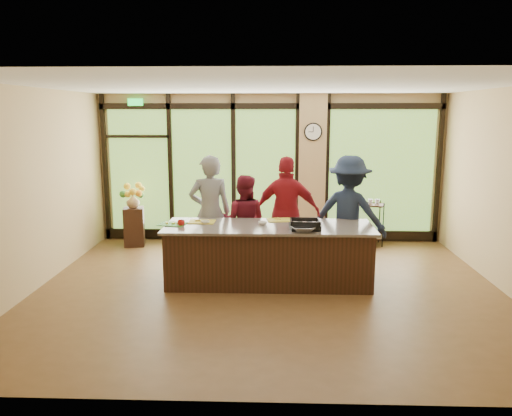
# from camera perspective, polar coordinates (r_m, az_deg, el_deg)

# --- Properties ---
(floor) EXTENTS (7.00, 7.00, 0.00)m
(floor) POSITION_cam_1_polar(r_m,az_deg,el_deg) (7.65, 1.41, -9.25)
(floor) COLOR brown
(floor) RESTS_ON ground
(ceiling) EXTENTS (7.00, 7.00, 0.00)m
(ceiling) POSITION_cam_1_polar(r_m,az_deg,el_deg) (7.19, 1.53, 13.82)
(ceiling) COLOR silver
(ceiling) RESTS_ON back_wall
(back_wall) EXTENTS (7.00, 0.00, 7.00)m
(back_wall) POSITION_cam_1_polar(r_m,az_deg,el_deg) (10.24, 1.64, 4.54)
(back_wall) COLOR tan
(back_wall) RESTS_ON floor
(left_wall) EXTENTS (0.00, 6.00, 6.00)m
(left_wall) POSITION_cam_1_polar(r_m,az_deg,el_deg) (8.10, -24.16, 1.89)
(left_wall) COLOR tan
(left_wall) RESTS_ON floor
(window_wall) EXTENTS (6.90, 0.12, 3.00)m
(window_wall) POSITION_cam_1_polar(r_m,az_deg,el_deg) (10.21, 2.55, 3.92)
(window_wall) COLOR tan
(window_wall) RESTS_ON floor
(island_base) EXTENTS (3.10, 1.00, 0.88)m
(island_base) POSITION_cam_1_polar(r_m,az_deg,el_deg) (7.79, 1.45, -5.45)
(island_base) COLOR black
(island_base) RESTS_ON floor
(countertop) EXTENTS (3.20, 1.10, 0.04)m
(countertop) POSITION_cam_1_polar(r_m,az_deg,el_deg) (7.68, 1.47, -2.16)
(countertop) COLOR #6E655B
(countertop) RESTS_ON island_base
(wall_clock) EXTENTS (0.36, 0.04, 0.36)m
(wall_clock) POSITION_cam_1_polar(r_m,az_deg,el_deg) (10.08, 6.54, 8.65)
(wall_clock) COLOR black
(wall_clock) RESTS_ON window_wall
(cook_left) EXTENTS (0.78, 0.59, 1.94)m
(cook_left) POSITION_cam_1_polar(r_m,az_deg,el_deg) (8.44, -5.27, -0.51)
(cook_left) COLOR slate
(cook_left) RESTS_ON floor
(cook_midleft) EXTENTS (0.85, 0.71, 1.60)m
(cook_midleft) POSITION_cam_1_polar(r_m,az_deg,el_deg) (8.52, -1.41, -1.54)
(cook_midleft) COLOR maroon
(cook_midleft) RESTS_ON floor
(cook_midright) EXTENTS (1.18, 0.65, 1.91)m
(cook_midright) POSITION_cam_1_polar(r_m,az_deg,el_deg) (8.49, 3.57, -0.52)
(cook_midright) COLOR maroon
(cook_midright) RESTS_ON floor
(cook_right) EXTENTS (1.43, 1.15, 1.94)m
(cook_right) POSITION_cam_1_polar(r_m,az_deg,el_deg) (8.44, 10.57, -0.66)
(cook_right) COLOR #1A2339
(cook_right) RESTS_ON floor
(roasting_pan) EXTENTS (0.47, 0.38, 0.08)m
(roasting_pan) POSITION_cam_1_polar(r_m,az_deg,el_deg) (7.45, 5.60, -2.14)
(roasting_pan) COLOR black
(roasting_pan) RESTS_ON countertop
(mixing_bowl) EXTENTS (0.41, 0.41, 0.09)m
(mixing_bowl) POSITION_cam_1_polar(r_m,az_deg,el_deg) (7.30, 5.39, -2.37)
(mixing_bowl) COLOR silver
(mixing_bowl) RESTS_ON countertop
(cutting_board_left) EXTENTS (0.45, 0.37, 0.01)m
(cutting_board_left) POSITION_cam_1_polar(r_m,az_deg,el_deg) (7.85, -9.55, -1.82)
(cutting_board_left) COLOR #3C8E33
(cutting_board_left) RESTS_ON countertop
(cutting_board_center) EXTENTS (0.41, 0.32, 0.01)m
(cutting_board_center) POSITION_cam_1_polar(r_m,az_deg,el_deg) (7.95, -6.20, -1.57)
(cutting_board_center) COLOR gold
(cutting_board_center) RESTS_ON countertop
(cutting_board_right) EXTENTS (0.43, 0.35, 0.01)m
(cutting_board_right) POSITION_cam_1_polar(r_m,az_deg,el_deg) (8.04, 2.74, -1.37)
(cutting_board_right) COLOR gold
(cutting_board_right) RESTS_ON countertop
(prep_bowl_near) EXTENTS (0.17, 0.17, 0.04)m
(prep_bowl_near) POSITION_cam_1_polar(r_m,az_deg,el_deg) (7.84, -5.81, -1.62)
(prep_bowl_near) COLOR white
(prep_bowl_near) RESTS_ON countertop
(prep_bowl_mid) EXTENTS (0.16, 0.16, 0.04)m
(prep_bowl_mid) POSITION_cam_1_polar(r_m,az_deg,el_deg) (7.73, 0.77, -1.74)
(prep_bowl_mid) COLOR white
(prep_bowl_mid) RESTS_ON countertop
(prep_bowl_far) EXTENTS (0.13, 0.13, 0.03)m
(prep_bowl_far) POSITION_cam_1_polar(r_m,az_deg,el_deg) (7.86, 7.17, -1.67)
(prep_bowl_far) COLOR white
(prep_bowl_far) RESTS_ON countertop
(red_ramekin) EXTENTS (0.12, 0.12, 0.09)m
(red_ramekin) POSITION_cam_1_polar(r_m,az_deg,el_deg) (7.73, -8.55, -1.70)
(red_ramekin) COLOR red
(red_ramekin) RESTS_ON countertop
(flower_stand) EXTENTS (0.45, 0.45, 0.77)m
(flower_stand) POSITION_cam_1_polar(r_m,az_deg,el_deg) (10.25, -13.75, -2.08)
(flower_stand) COLOR black
(flower_stand) RESTS_ON floor
(flower_vase) EXTENTS (0.32, 0.32, 0.27)m
(flower_vase) POSITION_cam_1_polar(r_m,az_deg,el_deg) (10.15, -13.89, 0.79)
(flower_vase) COLOR #9B7D54
(flower_vase) RESTS_ON flower_stand
(bar_cart) EXTENTS (0.77, 0.59, 0.93)m
(bar_cart) POSITION_cam_1_polar(r_m,az_deg,el_deg) (10.23, 12.44, -1.06)
(bar_cart) COLOR black
(bar_cart) RESTS_ON floor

